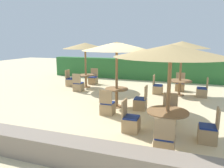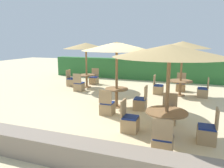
# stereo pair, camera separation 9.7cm
# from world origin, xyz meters

# --- Properties ---
(ground_plane) EXTENTS (40.00, 40.00, 0.00)m
(ground_plane) POSITION_xyz_m (0.00, 0.00, 0.00)
(ground_plane) COLOR beige
(hedge_row) EXTENTS (13.00, 0.70, 1.37)m
(hedge_row) POSITION_xyz_m (0.00, 6.95, 0.68)
(hedge_row) COLOR #2D6B33
(hedge_row) RESTS_ON ground_plane
(stone_border) EXTENTS (10.00, 0.56, 0.53)m
(stone_border) POSITION_xyz_m (0.00, -3.64, 0.27)
(stone_border) COLOR gray
(stone_border) RESTS_ON ground_plane
(parasol_back_right) EXTENTS (2.45, 2.45, 2.55)m
(parasol_back_right) POSITION_xyz_m (2.47, 3.28, 2.38)
(parasol_back_right) COLOR olive
(parasol_back_right) RESTS_ON ground_plane
(round_table_back_right) EXTENTS (1.12, 1.12, 0.73)m
(round_table_back_right) POSITION_xyz_m (2.47, 3.28, 0.58)
(round_table_back_right) COLOR olive
(round_table_back_right) RESTS_ON ground_plane
(patio_chair_back_right_east) EXTENTS (0.46, 0.46, 0.93)m
(patio_chair_back_right_east) POSITION_xyz_m (3.49, 3.29, 0.26)
(patio_chair_back_right_east) COLOR tan
(patio_chair_back_right_east) RESTS_ON ground_plane
(patio_chair_back_right_north) EXTENTS (0.46, 0.46, 0.93)m
(patio_chair_back_right_north) POSITION_xyz_m (2.46, 4.30, 0.26)
(patio_chair_back_right_north) COLOR tan
(patio_chair_back_right_north) RESTS_ON ground_plane
(patio_chair_back_right_west) EXTENTS (0.46, 0.46, 0.93)m
(patio_chair_back_right_west) POSITION_xyz_m (1.44, 3.27, 0.26)
(patio_chair_back_right_west) COLOR tan
(patio_chair_back_right_west) RESTS_ON ground_plane
(parasol_front_right) EXTENTS (2.95, 2.95, 2.50)m
(parasol_front_right) POSITION_xyz_m (2.35, -1.57, 2.33)
(parasol_front_right) COLOR olive
(parasol_front_right) RESTS_ON ground_plane
(round_table_front_right) EXTENTS (1.12, 1.12, 0.72)m
(round_table_front_right) POSITION_xyz_m (2.35, -1.57, 0.58)
(round_table_front_right) COLOR olive
(round_table_front_right) RESTS_ON ground_plane
(patio_chair_front_right_south) EXTENTS (0.46, 0.46, 0.93)m
(patio_chair_front_right_south) POSITION_xyz_m (2.39, -2.58, 0.26)
(patio_chair_front_right_south) COLOR tan
(patio_chair_front_right_south) RESTS_ON ground_plane
(patio_chair_front_right_west) EXTENTS (0.46, 0.46, 0.93)m
(patio_chair_front_right_west) POSITION_xyz_m (1.33, -1.56, 0.26)
(patio_chair_front_right_west) COLOR tan
(patio_chair_front_right_west) RESTS_ON ground_plane
(patio_chair_front_right_north) EXTENTS (0.46, 0.46, 0.93)m
(patio_chair_front_right_north) POSITION_xyz_m (2.33, -0.48, 0.26)
(patio_chair_front_right_north) COLOR tan
(patio_chair_front_right_north) RESTS_ON ground_plane
(patio_chair_front_right_east) EXTENTS (0.46, 0.46, 0.93)m
(patio_chair_front_right_east) POSITION_xyz_m (3.39, -1.58, 0.26)
(patio_chair_front_right_east) COLOR tan
(patio_chair_front_right_east) RESTS_ON ground_plane
(parasol_back_left) EXTENTS (2.44, 2.44, 2.46)m
(parasol_back_left) POSITION_xyz_m (-2.56, 3.49, 2.29)
(parasol_back_left) COLOR olive
(parasol_back_left) RESTS_ON ground_plane
(round_table_back_left) EXTENTS (0.96, 0.96, 0.70)m
(round_table_back_left) POSITION_xyz_m (-2.56, 3.49, 0.53)
(round_table_back_left) COLOR olive
(round_table_back_left) RESTS_ON ground_plane
(patio_chair_back_left_south) EXTENTS (0.46, 0.46, 0.93)m
(patio_chair_back_left_south) POSITION_xyz_m (-2.52, 2.50, 0.26)
(patio_chair_back_left_south) COLOR tan
(patio_chair_back_left_south) RESTS_ON ground_plane
(patio_chair_back_left_north) EXTENTS (0.46, 0.46, 0.93)m
(patio_chair_back_left_north) POSITION_xyz_m (-2.55, 4.44, 0.26)
(patio_chair_back_left_north) COLOR tan
(patio_chair_back_left_north) RESTS_ON ground_plane
(patio_chair_back_left_west) EXTENTS (0.46, 0.46, 0.93)m
(patio_chair_back_left_west) POSITION_xyz_m (-3.55, 3.50, 0.26)
(patio_chair_back_left_west) COLOR tan
(patio_chair_back_left_west) RESTS_ON ground_plane
(parasol_center) EXTENTS (2.67, 2.67, 2.54)m
(parasol_center) POSITION_xyz_m (0.21, 0.55, 2.36)
(parasol_center) COLOR olive
(parasol_center) RESTS_ON ground_plane
(round_table_center) EXTENTS (0.90, 0.90, 0.75)m
(round_table_center) POSITION_xyz_m (0.21, 0.55, 0.55)
(round_table_center) COLOR olive
(round_table_center) RESTS_ON ground_plane
(patio_chair_center_east) EXTENTS (0.46, 0.46, 0.93)m
(patio_chair_center_east) POSITION_xyz_m (1.18, 0.54, 0.26)
(patio_chair_center_east) COLOR tan
(patio_chair_center_east) RESTS_ON ground_plane
(patio_chair_center_south) EXTENTS (0.46, 0.46, 0.93)m
(patio_chair_center_south) POSITION_xyz_m (0.19, -0.41, 0.26)
(patio_chair_center_south) COLOR tan
(patio_chair_center_south) RESTS_ON ground_plane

